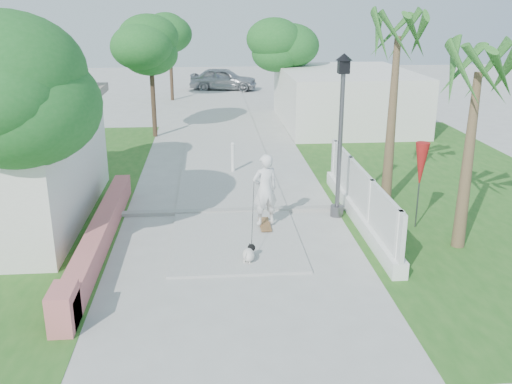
{
  "coord_description": "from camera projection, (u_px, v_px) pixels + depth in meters",
  "views": [
    {
      "loc": [
        -0.57,
        -9.16,
        5.66
      ],
      "look_at": [
        0.55,
        4.5,
        1.1
      ],
      "focal_mm": 40.0,
      "sensor_mm": 36.0,
      "label": 1
    }
  ],
  "objects": [
    {
      "name": "ground",
      "position": [
        246.0,
        326.0,
        10.5
      ],
      "size": [
        90.0,
        90.0,
        0.0
      ],
      "primitive_type": "plane",
      "color": "#B7B7B2",
      "rests_on": "ground"
    },
    {
      "name": "skateboarder",
      "position": [
        258.0,
        201.0,
        14.32
      ],
      "size": [
        0.98,
        2.42,
        2.01
      ],
      "rotation": [
        0.0,
        0.0,
        3.46
      ],
      "color": "brown",
      "rests_on": "ground"
    },
    {
      "name": "grass_left",
      "position": [
        2.0,
        196.0,
        17.51
      ],
      "size": [
        8.0,
        20.0,
        0.01
      ],
      "primitive_type": "cube",
      "color": "#255D1D",
      "rests_on": "ground"
    },
    {
      "name": "building_right",
      "position": [
        345.0,
        98.0,
        27.58
      ],
      "size": [
        6.0,
        8.0,
        2.6
      ],
      "primitive_type": "cube",
      "color": "silver",
      "rests_on": "ground"
    },
    {
      "name": "parked_car",
      "position": [
        223.0,
        79.0,
        38.53
      ],
      "size": [
        4.73,
        2.58,
        1.52
      ],
      "primitive_type": "imported",
      "rotation": [
        0.0,
        0.0,
        1.39
      ],
      "color": "#A8ABB0",
      "rests_on": "ground"
    },
    {
      "name": "bollard",
      "position": [
        233.0,
        157.0,
        19.78
      ],
      "size": [
        0.14,
        0.14,
        1.09
      ],
      "color": "white",
      "rests_on": "ground"
    },
    {
      "name": "tree_path_far",
      "position": [
        170.0,
        36.0,
        33.64
      ],
      "size": [
        3.2,
        3.2,
        5.17
      ],
      "color": "#4C3826",
      "rests_on": "ground"
    },
    {
      "name": "grass_right",
      "position": [
        444.0,
        185.0,
        18.61
      ],
      "size": [
        8.0,
        20.0,
        0.01
      ],
      "primitive_type": "cube",
      "color": "#255D1D",
      "rests_on": "ground"
    },
    {
      "name": "tree_path_right",
      "position": [
        283.0,
        48.0,
        28.54
      ],
      "size": [
        3.0,
        3.0,
        4.79
      ],
      "color": "#4C3826",
      "rests_on": "ground"
    },
    {
      "name": "path_strip",
      "position": [
        221.0,
        118.0,
        29.4
      ],
      "size": [
        3.2,
        36.0,
        0.06
      ],
      "primitive_type": "cube",
      "color": "#B7B7B2",
      "rests_on": "ground"
    },
    {
      "name": "pink_wall",
      "position": [
        97.0,
        240.0,
        13.5
      ],
      "size": [
        0.45,
        8.2,
        0.8
      ],
      "color": "#BC6760",
      "rests_on": "ground"
    },
    {
      "name": "palm_far",
      "position": [
        397.0,
        48.0,
        15.59
      ],
      "size": [
        1.8,
        1.8,
        5.3
      ],
      "color": "brown",
      "rests_on": "ground"
    },
    {
      "name": "patio_umbrella",
      "position": [
        421.0,
        166.0,
        14.59
      ],
      "size": [
        0.36,
        0.36,
        2.3
      ],
      "color": "#59595E",
      "rests_on": "ground"
    },
    {
      "name": "dog",
      "position": [
        249.0,
        254.0,
        12.98
      ],
      "size": [
        0.42,
        0.57,
        0.41
      ],
      "rotation": [
        0.0,
        0.0,
        -0.4
      ],
      "color": "silver",
      "rests_on": "ground"
    },
    {
      "name": "tree_left_mid",
      "position": [
        44.0,
        79.0,
        16.98
      ],
      "size": [
        3.2,
        3.2,
        4.85
      ],
      "color": "#4C3826",
      "rests_on": "ground"
    },
    {
      "name": "tree_path_left",
      "position": [
        151.0,
        48.0,
        24.17
      ],
      "size": [
        3.4,
        3.4,
        5.23
      ],
      "color": "#4C3826",
      "rests_on": "ground"
    },
    {
      "name": "curb",
      "position": [
        232.0,
        211.0,
        16.15
      ],
      "size": [
        6.5,
        0.25,
        0.1
      ],
      "primitive_type": "cube",
      "color": "#999993",
      "rests_on": "ground"
    },
    {
      "name": "palm_near",
      "position": [
        477.0,
        83.0,
        12.7
      ],
      "size": [
        1.8,
        1.8,
        4.7
      ],
      "color": "brown",
      "rests_on": "ground"
    },
    {
      "name": "street_lamp",
      "position": [
        341.0,
        131.0,
        15.16
      ],
      "size": [
        0.44,
        0.44,
        4.44
      ],
      "color": "#59595E",
      "rests_on": "ground"
    },
    {
      "name": "lattice_fence",
      "position": [
        360.0,
        203.0,
        15.32
      ],
      "size": [
        0.35,
        7.0,
        1.5
      ],
      "color": "white",
      "rests_on": "ground"
    },
    {
      "name": "tree_left_near",
      "position": [
        19.0,
        96.0,
        11.76
      ],
      "size": [
        3.6,
        3.6,
        5.28
      ],
      "color": "#4C3826",
      "rests_on": "ground"
    }
  ]
}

